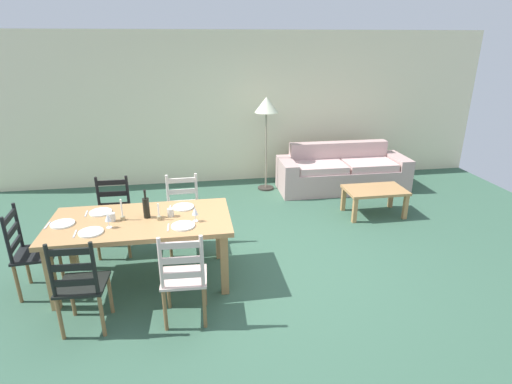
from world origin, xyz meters
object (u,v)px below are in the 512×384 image
dining_chair_head_west (30,252)px  couch (341,173)px  dining_chair_far_right (184,213)px  wine_glass_near_left (108,218)px  dining_table (141,227)px  wine_glass_near_right (195,212)px  coffee_table (375,193)px  coffee_cup_primary (171,213)px  coffee_cup_secondary (112,217)px  wine_bottle (146,207)px  dining_chair_far_left (114,216)px  dining_chair_near_right (184,278)px  dining_chair_near_left (80,285)px  standing_lamp (266,111)px

dining_chair_head_west → couch: dining_chair_head_west is taller
dining_chair_far_right → wine_glass_near_left: 1.20m
dining_table → wine_glass_near_left: 0.38m
wine_glass_near_right → coffee_table: size_ratio=0.18×
coffee_cup_primary → coffee_cup_secondary: size_ratio=1.00×
wine_bottle → dining_chair_far_left: bearing=123.9°
coffee_table → dining_chair_near_right: bearing=-143.7°
dining_table → couch: bearing=38.2°
dining_chair_near_left → standing_lamp: size_ratio=0.59×
couch → coffee_cup_primary: bearing=-139.2°
dining_chair_far_right → standing_lamp: standing_lamp is taller
dining_table → dining_chair_far_right: size_ratio=1.98×
wine_glass_near_left → wine_glass_near_right: (0.87, 0.02, 0.00)m
dining_table → coffee_cup_primary: bearing=5.4°
dining_chair_far_right → standing_lamp: bearing=54.3°
couch → standing_lamp: bearing=172.2°
dining_chair_far_left → coffee_cup_secondary: 0.84m
dining_chair_head_west → coffee_table: bearing=16.8°
coffee_cup_secondary → dining_chair_head_west: bearing=-178.0°
wine_bottle → coffee_cup_primary: (0.25, -0.01, -0.07)m
wine_bottle → dining_table: bearing=-147.8°
couch → coffee_table: (0.07, -1.22, 0.06)m
wine_glass_near_left → couch: bearing=37.4°
coffee_cup_primary → dining_chair_far_left: bearing=134.8°
dining_chair_far_right → dining_table: bearing=-121.1°
dining_chair_head_west → wine_glass_near_left: (0.85, -0.14, 0.38)m
dining_chair_near_left → dining_chair_head_west: same height
dining_table → standing_lamp: bearing=55.5°
dining_chair_near_left → dining_chair_near_right: size_ratio=1.00×
dining_chair_head_west → wine_glass_near_right: dining_chair_head_west is taller
dining_chair_head_west → dining_chair_near_left: bearing=-47.7°
dining_chair_near_left → wine_bottle: bearing=55.6°
dining_chair_near_right → dining_chair_near_left: bearing=178.2°
dining_chair_far_right → coffee_table: 2.92m
dining_chair_far_left → wine_glass_near_left: (0.13, -0.93, 0.38)m
coffee_cup_primary → couch: coffee_cup_primary is taller
standing_lamp → wine_glass_near_right: bearing=-114.3°
dining_chair_far_left → wine_bottle: (0.49, -0.73, 0.39)m
dining_chair_far_left → dining_chair_far_right: bearing=-3.8°
dining_chair_far_left → coffee_cup_secondary: bearing=-79.8°
wine_glass_near_right → dining_chair_far_right: bearing=99.5°
dining_table → coffee_cup_primary: size_ratio=21.11×
dining_chair_head_west → dining_table: bearing=1.0°
dining_chair_far_left → coffee_cup_primary: dining_chair_far_left is taller
wine_bottle → standing_lamp: 3.27m
dining_chair_near_left → dining_chair_far_right: (0.91, 1.47, 0.00)m
wine_bottle → coffee_cup_primary: size_ratio=3.51×
dining_chair_far_right → coffee_table: dining_chair_far_right is taller
dining_chair_head_west → coffee_table: dining_chair_head_west is taller
coffee_cup_secondary → standing_lamp: size_ratio=0.05×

